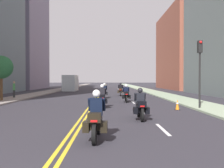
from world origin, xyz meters
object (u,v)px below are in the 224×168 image
(traffic_cone_0, at_px, (177,105))
(parked_truck, at_px, (71,84))
(motorcycle_3, at_px, (126,95))
(motorcycle_4, at_px, (104,92))
(motorcycle_2, at_px, (102,98))
(motorcycle_5, at_px, (121,90))
(traffic_light_near, at_px, (200,62))
(pedestrian_0, at_px, (14,90))
(street_tree_0, at_px, (1,67))
(motorcycle_0, at_px, (96,120))
(motorcycle_1, at_px, (140,106))

(traffic_cone_0, bearing_deg, parked_truck, 111.03)
(motorcycle_3, distance_m, motorcycle_4, 5.23)
(motorcycle_2, height_order, motorcycle_3, motorcycle_2)
(motorcycle_2, distance_m, motorcycle_5, 13.68)
(motorcycle_3, xyz_separation_m, traffic_light_near, (4.45, -5.79, 2.51))
(motorcycle_5, xyz_separation_m, parked_truck, (-8.33, 14.61, 0.60))
(pedestrian_0, xyz_separation_m, parked_truck, (3.16, 19.15, 0.33))
(motorcycle_4, xyz_separation_m, street_tree_0, (-9.22, -4.33, 2.42))
(motorcycle_4, distance_m, traffic_light_near, 12.68)
(motorcycle_3, relative_size, traffic_cone_0, 3.18)
(street_tree_0, relative_size, parked_truck, 0.64)
(motorcycle_3, distance_m, traffic_light_near, 7.72)
(motorcycle_2, xyz_separation_m, pedestrian_0, (-9.54, 9.00, 0.28))
(motorcycle_5, height_order, traffic_cone_0, motorcycle_5)
(motorcycle_0, distance_m, traffic_cone_0, 9.56)
(motorcycle_1, height_order, motorcycle_5, motorcycle_5)
(motorcycle_1, height_order, motorcycle_4, motorcycle_4)
(motorcycle_3, bearing_deg, motorcycle_2, -113.10)
(motorcycle_4, bearing_deg, motorcycle_5, 65.32)
(traffic_cone_0, xyz_separation_m, parked_truck, (-11.35, 29.51, 0.93))
(motorcycle_1, bearing_deg, motorcycle_4, 97.80)
(motorcycle_5, xyz_separation_m, traffic_cone_0, (3.01, -14.90, -0.33))
(motorcycle_3, height_order, street_tree_0, street_tree_0)
(traffic_light_near, bearing_deg, motorcycle_2, 169.21)
(motorcycle_1, xyz_separation_m, motorcycle_2, (-2.03, 5.37, 0.01))
(traffic_light_near, height_order, pedestrian_0, traffic_light_near)
(motorcycle_1, relative_size, traffic_cone_0, 3.04)
(traffic_light_near, bearing_deg, parked_truck, 113.63)
(motorcycle_3, bearing_deg, parked_truck, 110.45)
(motorcycle_1, height_order, traffic_cone_0, motorcycle_1)
(motorcycle_4, xyz_separation_m, parked_truck, (-6.39, 18.76, 0.61))
(motorcycle_0, bearing_deg, traffic_light_near, 54.69)
(motorcycle_4, relative_size, traffic_light_near, 0.47)
(motorcycle_1, relative_size, motorcycle_2, 0.92)
(motorcycle_5, bearing_deg, traffic_light_near, -70.15)
(parked_truck, bearing_deg, motorcycle_0, -80.33)
(motorcycle_1, relative_size, traffic_light_near, 0.46)
(motorcycle_5, bearing_deg, traffic_cone_0, -75.74)
(motorcycle_2, relative_size, motorcycle_3, 1.04)
(motorcycle_3, xyz_separation_m, parked_truck, (-8.40, 23.59, 0.62))
(motorcycle_0, relative_size, motorcycle_2, 0.94)
(street_tree_0, xyz_separation_m, parked_truck, (2.82, 23.09, -1.82))
(motorcycle_1, xyz_separation_m, parked_truck, (-8.41, 33.52, 0.62))
(motorcycle_1, distance_m, motorcycle_5, 18.91)
(motorcycle_2, bearing_deg, traffic_light_near, -11.28)
(motorcycle_4, xyz_separation_m, pedestrian_0, (-9.55, -0.38, 0.28))
(motorcycle_2, xyz_separation_m, motorcycle_5, (1.95, 13.54, 0.02))
(traffic_light_near, distance_m, street_tree_0, 16.89)
(motorcycle_0, height_order, pedestrian_0, pedestrian_0)
(motorcycle_4, distance_m, street_tree_0, 10.47)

